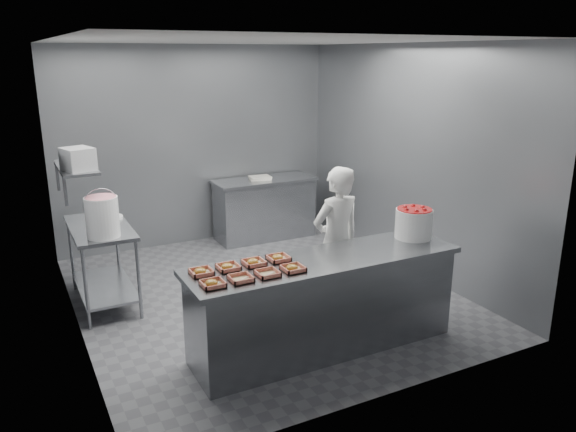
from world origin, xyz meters
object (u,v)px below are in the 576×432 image
object	(u,v)px
tray_5	(228,267)
prep_table	(102,253)
back_counter	(264,208)
tray_1	(241,278)
tray_6	(254,262)
appliance	(78,159)
tray_3	(293,268)
tray_4	(201,272)
glaze_bucket	(102,216)
service_counter	(324,303)
worker	(336,242)
tray_2	(268,273)
tray_7	(278,258)
strawberry_tub	(414,222)
tray_0	(212,283)

from	to	relation	value
tray_5	prep_table	bearing A→B (deg)	112.93
back_counter	tray_1	bearing A→B (deg)	-117.72
tray_6	appliance	bearing A→B (deg)	126.67
tray_3	tray_4	xyz separation A→B (m)	(-0.72, 0.28, 0.00)
tray_4	glaze_bucket	xyz separation A→B (m)	(-0.55, 1.40, 0.19)
tray_3	tray_4	distance (m)	0.77
service_counter	tray_4	size ratio (longest dim) A/B	13.88
service_counter	glaze_bucket	distance (m)	2.37
tray_5	back_counter	bearing A→B (deg)	60.17
tray_3	worker	bearing A→B (deg)	39.39
back_counter	tray_4	size ratio (longest dim) A/B	8.01
worker	appliance	distance (m)	2.72
tray_2	tray_5	bearing A→B (deg)	131.22
service_counter	tray_1	size ratio (longest dim) A/B	13.88
service_counter	tray_5	bearing A→B (deg)	171.08
prep_table	glaze_bucket	distance (m)	0.66
tray_7	glaze_bucket	distance (m)	1.90
tray_6	tray_7	distance (m)	0.24
service_counter	tray_7	size ratio (longest dim) A/B	13.88
tray_3	strawberry_tub	world-z (taller)	strawberry_tub
tray_2	appliance	distance (m)	2.33
tray_2	tray_7	size ratio (longest dim) A/B	1.00
service_counter	worker	xyz separation A→B (m)	(0.50, 0.60, 0.34)
tray_7	glaze_bucket	size ratio (longest dim) A/B	0.37
tray_2	tray_5	xyz separation A→B (m)	(-0.24, 0.28, 0.00)
prep_table	appliance	bearing A→B (deg)	-126.25
tray_3	tray_2	bearing A→B (deg)	180.00
worker	tray_7	bearing A→B (deg)	20.13
appliance	tray_4	bearing A→B (deg)	-83.02
service_counter	strawberry_tub	world-z (taller)	strawberry_tub
prep_table	worker	xyz separation A→B (m)	(2.15, -1.35, 0.20)
back_counter	prep_table	bearing A→B (deg)	-152.99
tray_1	tray_3	distance (m)	0.48
tray_4	glaze_bucket	bearing A→B (deg)	111.22
back_counter	tray_6	world-z (taller)	tray_6
tray_3	appliance	size ratio (longest dim) A/B	0.63
appliance	tray_3	bearing A→B (deg)	-69.48
strawberry_tub	appliance	xyz separation A→B (m)	(-2.90, 1.62, 0.62)
service_counter	tray_7	bearing A→B (deg)	161.04
tray_5	worker	xyz separation A→B (m)	(1.38, 0.46, -0.13)
tray_1	tray_6	world-z (taller)	tray_6
tray_0	worker	bearing A→B (deg)	24.52
service_counter	glaze_bucket	world-z (taller)	glaze_bucket
tray_2	worker	distance (m)	1.36
tray_0	tray_4	bearing A→B (deg)	90.00
tray_5	tray_0	bearing A→B (deg)	-130.86
tray_0	prep_table	bearing A→B (deg)	104.14
tray_1	tray_6	bearing A→B (deg)	49.50
tray_0	appliance	xyz separation A→B (m)	(-0.70, 1.86, 0.75)
tray_6	worker	distance (m)	1.24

